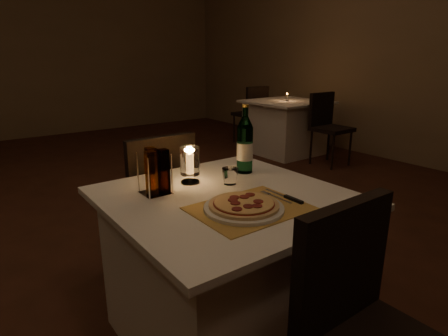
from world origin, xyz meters
TOP-DOWN VIEW (x-y plane):
  - floor at (0.00, 0.00)m, footprint 8.00×10.00m
  - main_table at (0.22, -0.81)m, footprint 1.00×1.00m
  - chair_near at (0.22, -1.53)m, footprint 0.42×0.42m
  - chair_far at (0.22, -0.10)m, footprint 0.42×0.42m
  - placemat at (0.20, -0.99)m, footprint 0.45×0.34m
  - plate at (0.17, -0.99)m, footprint 0.32×0.32m
  - pizza at (0.17, -0.99)m, footprint 0.28×0.28m
  - fork at (0.36, -0.96)m, footprint 0.02×0.18m
  - knife at (0.40, -1.02)m, footprint 0.02×0.22m
  - tumbler at (0.32, -0.70)m, footprint 0.08×0.08m
  - water_bottle at (0.50, -0.59)m, footprint 0.09×0.09m
  - hurricane_candle at (0.18, -0.57)m, footprint 0.09×0.09m
  - cruet_caddy at (-0.03, -0.62)m, footprint 0.12×0.12m
  - neighbor_table_right at (3.12, 1.66)m, footprint 1.00×1.00m
  - neighbor_chair_ra at (3.12, 0.95)m, footprint 0.42×0.42m
  - neighbor_chair_rb at (3.12, 2.38)m, footprint 0.42×0.42m
  - neighbor_candle_right at (3.12, 1.66)m, footprint 0.03×0.03m

SIDE VIEW (x-z plane):
  - floor at x=0.00m, z-range -0.02..0.00m
  - main_table at x=0.22m, z-range 0.00..0.74m
  - neighbor_table_right at x=3.12m, z-range 0.00..0.74m
  - chair_near at x=0.22m, z-range 0.10..1.00m
  - chair_far at x=0.22m, z-range 0.10..1.00m
  - neighbor_chair_ra at x=3.12m, z-range 0.10..1.00m
  - neighbor_chair_rb at x=3.12m, z-range 0.10..1.00m
  - placemat at x=0.20m, z-range 0.74..0.74m
  - fork at x=0.36m, z-range 0.74..0.75m
  - knife at x=0.40m, z-range 0.74..0.76m
  - plate at x=0.17m, z-range 0.74..0.76m
  - pizza at x=0.17m, z-range 0.76..0.78m
  - tumbler at x=0.32m, z-range 0.74..0.82m
  - neighbor_candle_right at x=3.12m, z-range 0.73..0.84m
  - cruet_caddy at x=-0.03m, z-range 0.73..0.94m
  - hurricane_candle at x=0.18m, z-range 0.76..0.93m
  - water_bottle at x=0.50m, z-range 0.71..1.06m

